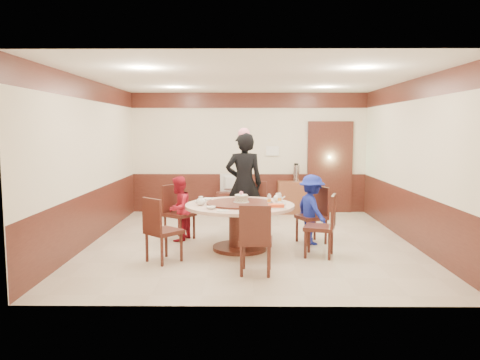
{
  "coord_description": "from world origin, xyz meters",
  "views": [
    {
      "loc": [
        -0.11,
        -8.01,
        1.96
      ],
      "look_at": [
        -0.18,
        -0.13,
        1.1
      ],
      "focal_mm": 35.0,
      "sensor_mm": 36.0,
      "label": 1
    }
  ],
  "objects_px": {
    "thermos": "(296,173)",
    "tv_stand": "(235,203)",
    "side_cabinet": "(295,197)",
    "person_blue": "(312,210)",
    "person_standing": "(244,184)",
    "birthday_cake": "(241,198)",
    "television": "(235,183)",
    "shrimp_platter": "(276,206)",
    "person_red": "(179,209)",
    "banquet_table": "(240,217)"
  },
  "relations": [
    {
      "from": "television",
      "to": "thermos",
      "type": "distance_m",
      "value": 1.44
    },
    {
      "from": "person_standing",
      "to": "shrimp_platter",
      "type": "distance_m",
      "value": 1.67
    },
    {
      "from": "tv_stand",
      "to": "birthday_cake",
      "type": "bearing_deg",
      "value": -87.01
    },
    {
      "from": "person_red",
      "to": "person_blue",
      "type": "xyz_separation_m",
      "value": [
        2.31,
        -0.24,
        0.03
      ]
    },
    {
      "from": "tv_stand",
      "to": "side_cabinet",
      "type": "relative_size",
      "value": 1.06
    },
    {
      "from": "person_red",
      "to": "thermos",
      "type": "height_order",
      "value": "person_red"
    },
    {
      "from": "person_red",
      "to": "side_cabinet",
      "type": "height_order",
      "value": "person_red"
    },
    {
      "from": "thermos",
      "to": "tv_stand",
      "type": "bearing_deg",
      "value": -178.79
    },
    {
      "from": "side_cabinet",
      "to": "thermos",
      "type": "height_order",
      "value": "thermos"
    },
    {
      "from": "shrimp_platter",
      "to": "television",
      "type": "bearing_deg",
      "value": 100.94
    },
    {
      "from": "side_cabinet",
      "to": "television",
      "type": "bearing_deg",
      "value": -178.78
    },
    {
      "from": "person_red",
      "to": "side_cabinet",
      "type": "xyz_separation_m",
      "value": [
        2.34,
        2.69,
        -0.19
      ]
    },
    {
      "from": "birthday_cake",
      "to": "person_red",
      "type": "bearing_deg",
      "value": 151.49
    },
    {
      "from": "person_blue",
      "to": "television",
      "type": "distance_m",
      "value": 3.21
    },
    {
      "from": "banquet_table",
      "to": "person_standing",
      "type": "height_order",
      "value": "person_standing"
    },
    {
      "from": "banquet_table",
      "to": "shrimp_platter",
      "type": "xyz_separation_m",
      "value": [
        0.56,
        -0.39,
        0.24
      ]
    },
    {
      "from": "person_blue",
      "to": "shrimp_platter",
      "type": "distance_m",
      "value": 1.03
    },
    {
      "from": "person_standing",
      "to": "tv_stand",
      "type": "bearing_deg",
      "value": -89.52
    },
    {
      "from": "thermos",
      "to": "person_standing",
      "type": "bearing_deg",
      "value": -119.75
    },
    {
      "from": "person_red",
      "to": "shrimp_platter",
      "type": "bearing_deg",
      "value": 75.15
    },
    {
      "from": "person_standing",
      "to": "shrimp_platter",
      "type": "height_order",
      "value": "person_standing"
    },
    {
      "from": "television",
      "to": "shrimp_platter",
      "type": "bearing_deg",
      "value": 112.22
    },
    {
      "from": "banquet_table",
      "to": "side_cabinet",
      "type": "height_order",
      "value": "banquet_table"
    },
    {
      "from": "person_red",
      "to": "person_blue",
      "type": "height_order",
      "value": "person_blue"
    },
    {
      "from": "shrimp_platter",
      "to": "television",
      "type": "height_order",
      "value": "television"
    },
    {
      "from": "person_blue",
      "to": "birthday_cake",
      "type": "distance_m",
      "value": 1.28
    },
    {
      "from": "banquet_table",
      "to": "television",
      "type": "distance_m",
      "value": 3.29
    },
    {
      "from": "banquet_table",
      "to": "shrimp_platter",
      "type": "relative_size",
      "value": 5.89
    },
    {
      "from": "birthday_cake",
      "to": "banquet_table",
      "type": "bearing_deg",
      "value": -139.11
    },
    {
      "from": "tv_stand",
      "to": "television",
      "type": "height_order",
      "value": "television"
    },
    {
      "from": "side_cabinet",
      "to": "person_blue",
      "type": "bearing_deg",
      "value": -90.64
    },
    {
      "from": "television",
      "to": "banquet_table",
      "type": "bearing_deg",
      "value": 103.85
    },
    {
      "from": "banquet_table",
      "to": "person_blue",
      "type": "relative_size",
      "value": 1.48
    },
    {
      "from": "television",
      "to": "side_cabinet",
      "type": "relative_size",
      "value": 0.91
    },
    {
      "from": "side_cabinet",
      "to": "tv_stand",
      "type": "bearing_deg",
      "value": -178.78
    },
    {
      "from": "television",
      "to": "person_blue",
      "type": "bearing_deg",
      "value": 126.61
    },
    {
      "from": "person_blue",
      "to": "television",
      "type": "xyz_separation_m",
      "value": [
        -1.37,
        2.9,
        0.11
      ]
    },
    {
      "from": "television",
      "to": "birthday_cake",
      "type": "bearing_deg",
      "value": 104.27
    },
    {
      "from": "person_red",
      "to": "birthday_cake",
      "type": "bearing_deg",
      "value": 78.23
    },
    {
      "from": "birthday_cake",
      "to": "person_blue",
      "type": "bearing_deg",
      "value": 16.83
    },
    {
      "from": "birthday_cake",
      "to": "tv_stand",
      "type": "relative_size",
      "value": 0.3
    },
    {
      "from": "side_cabinet",
      "to": "thermos",
      "type": "distance_m",
      "value": 0.57
    },
    {
      "from": "person_red",
      "to": "tv_stand",
      "type": "bearing_deg",
      "value": 177.32
    },
    {
      "from": "shrimp_platter",
      "to": "side_cabinet",
      "type": "xyz_separation_m",
      "value": [
        0.69,
        3.7,
        -0.4
      ]
    },
    {
      "from": "thermos",
      "to": "side_cabinet",
      "type": "bearing_deg",
      "value": 180.0
    },
    {
      "from": "tv_stand",
      "to": "television",
      "type": "bearing_deg",
      "value": 0.0
    },
    {
      "from": "person_red",
      "to": "tv_stand",
      "type": "relative_size",
      "value": 1.34
    },
    {
      "from": "shrimp_platter",
      "to": "person_blue",
      "type": "bearing_deg",
      "value": 49.49
    },
    {
      "from": "tv_stand",
      "to": "thermos",
      "type": "distance_m",
      "value": 1.58
    },
    {
      "from": "birthday_cake",
      "to": "shrimp_platter",
      "type": "distance_m",
      "value": 0.68
    }
  ]
}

